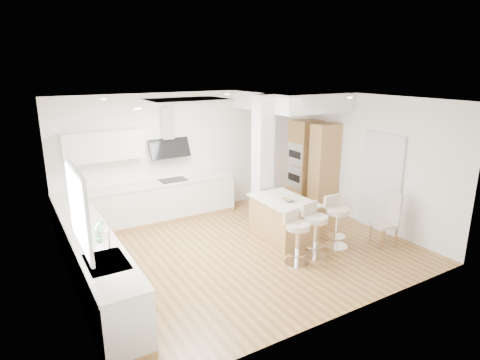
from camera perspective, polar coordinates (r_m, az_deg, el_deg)
ground at (r=7.72m, az=0.50°, el=-9.80°), size 6.00×6.00×0.00m
ceiling at (r=7.72m, az=0.50°, el=-9.80°), size 6.00×5.00×0.02m
wall_back at (r=9.39m, az=-7.46°, el=3.77°), size 6.00×0.04×2.80m
wall_left at (r=6.28m, az=-23.58°, el=-3.54°), size 0.04×5.00×2.80m
wall_right at (r=9.11m, az=16.87°, el=2.85°), size 0.04×5.00×2.80m
skylight at (r=7.15m, az=-7.54°, el=11.13°), size 4.10×2.10×0.06m
window_left at (r=5.35m, az=-22.10°, el=-3.31°), size 0.06×1.28×1.07m
doorway_right at (r=8.81m, az=19.40°, el=-0.50°), size 0.05×1.00×2.10m
counter_left at (r=6.88m, az=-20.49°, el=-10.03°), size 0.63×4.50×1.35m
counter_back at (r=9.00m, az=-11.93°, el=-1.61°), size 3.62×0.63×2.50m
pillar at (r=8.55m, az=3.22°, el=2.69°), size 0.35×0.35×2.80m
soffit at (r=9.34m, az=7.21°, el=11.16°), size 1.78×2.20×0.40m
oven_column at (r=9.82m, az=10.17°, el=2.09°), size 0.63×1.21×2.10m
peninsula at (r=8.08m, az=6.16°, el=-5.49°), size 0.92×1.37×0.89m
bar_stool_a at (r=7.05m, az=8.07°, el=-7.73°), size 0.52×0.52×0.97m
bar_stool_b at (r=7.35m, az=10.56°, el=-6.66°), size 0.52×0.52×1.00m
bar_stool_c at (r=7.81m, az=13.55°, el=-5.44°), size 0.47×0.47×1.01m
dining_chair at (r=8.21m, az=20.42°, el=-4.97°), size 0.49×0.49×1.06m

